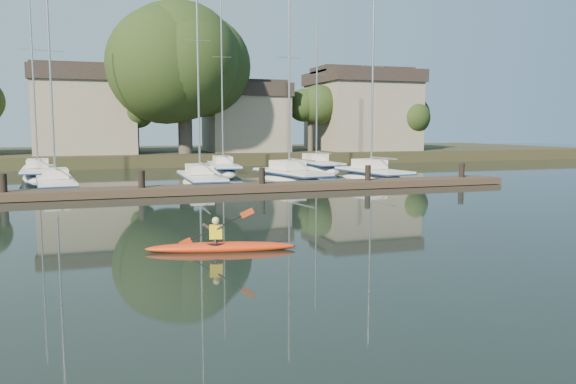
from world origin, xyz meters
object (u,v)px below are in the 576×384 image
object	(u,v)px
kayak	(220,245)
sailboat_1	(56,193)
sailboat_5	(38,180)
sailboat_7	(317,171)
sailboat_2	(201,188)
sailboat_4	(373,182)
sailboat_6	(224,173)
sailboat_3	(291,184)
dock	(204,189)

from	to	relation	value
kayak	sailboat_1	xyz separation A→B (m)	(-5.33, 17.23, -0.32)
sailboat_1	kayak	bearing A→B (deg)	-79.47
sailboat_5	sailboat_7	size ratio (longest dim) A/B	1.12
sailboat_2	sailboat_4	xyz separation A→B (m)	(10.85, -0.10, -0.03)
kayak	sailboat_6	bearing A→B (deg)	90.13
sailboat_1	sailboat_3	distance (m)	13.35
kayak	sailboat_4	size ratio (longest dim) A/B	0.33
sailboat_3	dock	bearing A→B (deg)	-153.03
sailboat_5	sailboat_6	bearing A→B (deg)	0.32
dock	sailboat_4	size ratio (longest dim) A/B	2.78
sailboat_5	sailboat_7	distance (m)	20.03
dock	sailboat_5	bearing A→B (deg)	125.35
kayak	sailboat_4	distance (m)	21.77
sailboat_7	sailboat_5	bearing A→B (deg)	-178.94
sailboat_2	sailboat_6	bearing A→B (deg)	71.04
sailboat_1	sailboat_6	distance (m)	14.45
sailboat_3	sailboat_4	distance (m)	5.25
kayak	sailboat_1	bearing A→B (deg)	119.08
kayak	dock	world-z (taller)	kayak
dock	sailboat_1	xyz separation A→B (m)	(-7.14, 4.03, -0.37)
sailboat_1	sailboat_3	world-z (taller)	sailboat_3
kayak	sailboat_2	world-z (taller)	sailboat_2
dock	sailboat_5	distance (m)	15.32
sailboat_4	sailboat_7	size ratio (longest dim) A/B	0.96
sailboat_2	sailboat_6	size ratio (longest dim) A/B	0.97
sailboat_5	sailboat_6	xyz separation A→B (m)	(12.62, 1.03, 0.01)
sailboat_1	sailboat_3	xyz separation A→B (m)	(13.32, 0.82, -0.02)
dock	sailboat_6	distance (m)	14.04
sailboat_2	sailboat_3	world-z (taller)	sailboat_2
sailboat_1	sailboat_4	distance (m)	18.52
sailboat_1	sailboat_4	size ratio (longest dim) A/B	1.01
sailboat_3	sailboat_1	bearing A→B (deg)	172.35
kayak	sailboat_4	world-z (taller)	sailboat_4
dock	sailboat_1	bearing A→B (deg)	150.52
sailboat_4	sailboat_6	xyz separation A→B (m)	(-7.62, 9.40, 0.03)
sailboat_1	sailboat_2	bearing A→B (deg)	-5.28
sailboat_4	sailboat_7	xyz separation A→B (m)	(-0.22, 9.11, 0.01)
dock	sailboat_7	xyz separation A→B (m)	(11.15, 13.24, -0.39)
sailboat_3	sailboat_6	bearing A→B (deg)	94.47
sailboat_6	sailboat_5	bearing A→B (deg)	-170.09
kayak	sailboat_7	bearing A→B (deg)	75.77
sailboat_5	kayak	bearing A→B (deg)	-79.01
dock	sailboat_5	world-z (taller)	sailboat_5
kayak	sailboat_5	size ratio (longest dim) A/B	0.28
kayak	sailboat_3	xyz separation A→B (m)	(7.99, 18.05, -0.35)
sailboat_1	sailboat_6	bearing A→B (deg)	34.41
sailboat_1	sailboat_6	size ratio (longest dim) A/B	0.86
sailboat_3	sailboat_6	world-z (taller)	sailboat_6
sailboat_4	sailboat_6	bearing A→B (deg)	121.18
sailboat_2	sailboat_6	xyz separation A→B (m)	(3.23, 9.31, 0.01)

